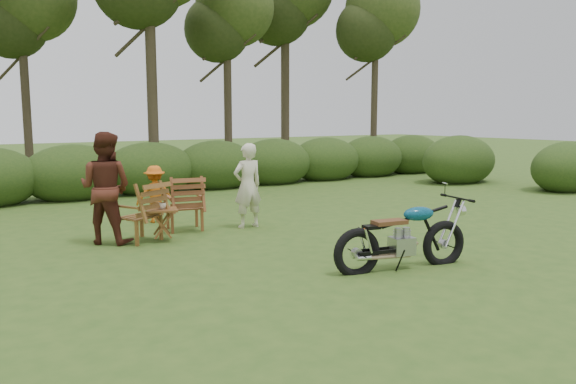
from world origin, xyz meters
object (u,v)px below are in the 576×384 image
side_table (162,225)px  cup (162,206)px  lawn_chair_left (140,241)px  child (156,222)px  motorcycle (401,268)px  adult_a (248,227)px  lawn_chair_right (185,230)px  adult_b (108,243)px

side_table → cup: size_ratio=3.98×
lawn_chair_left → child: 1.71m
motorcycle → side_table: motorcycle is taller
motorcycle → adult_a: 3.69m
side_table → adult_a: (1.77, 0.21, -0.27)m
lawn_chair_right → motorcycle: bearing=121.3°
side_table → adult_b: adult_b is taller
lawn_chair_right → lawn_chair_left: (-1.01, -0.45, 0.00)m
lawn_chair_left → side_table: bearing=126.7°
motorcycle → side_table: bearing=133.2°
cup → child: bearing=73.7°
motorcycle → adult_b: 4.83m
lawn_chair_right → adult_a: adult_a is taller
side_table → adult_a: 1.81m
lawn_chair_left → child: child is taller
lawn_chair_left → cup: 0.72m
lawn_chair_left → adult_a: bearing=156.2°
cup → child: size_ratio=0.12×
lawn_chair_right → adult_b: (-1.49, -0.27, 0.00)m
lawn_chair_left → lawn_chair_right: bearing=179.6°
lawn_chair_left → adult_b: size_ratio=0.54×
lawn_chair_right → adult_a: size_ratio=0.63×
lawn_chair_left → adult_a: 2.11m
side_table → child: bearing=73.4°
side_table → cup: (0.01, -0.01, 0.33)m
lawn_chair_left → side_table: 0.47m
adult_a → adult_b: (-2.59, 0.16, 0.00)m
adult_b → adult_a: bearing=-138.6°
adult_b → motorcycle: bearing=172.4°
child → cup: bearing=80.2°
lawn_chair_right → adult_b: 1.52m
side_table → child: 1.77m
motorcycle → adult_b: bearing=139.1°
lawn_chair_right → child: bearing=-68.5°
side_table → adult_a: bearing=6.8°
lawn_chair_right → cup: size_ratio=7.30×
adult_a → side_table: bearing=6.2°
lawn_chair_right → adult_b: bearing=22.0°
adult_b → child: (1.31, 1.31, 0.00)m
side_table → adult_a: adult_a is taller
cup → child: 1.86m
motorcycle → cup: size_ratio=14.32×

